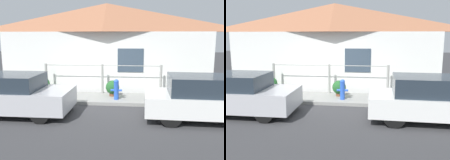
# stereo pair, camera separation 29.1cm
# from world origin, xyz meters

# --- Properties ---
(ground_plane) EXTENTS (60.00, 60.00, 0.00)m
(ground_plane) POSITION_xyz_m (0.00, 0.00, 0.00)
(ground_plane) COLOR #38383A
(sidewalk) EXTENTS (24.00, 1.61, 0.12)m
(sidewalk) POSITION_xyz_m (0.00, 0.80, 0.06)
(sidewalk) COLOR gray
(sidewalk) RESTS_ON ground_plane
(house) EXTENTS (9.60, 2.23, 3.95)m
(house) POSITION_xyz_m (0.00, 2.94, 3.12)
(house) COLOR white
(house) RESTS_ON ground_plane
(fence) EXTENTS (4.90, 0.10, 1.22)m
(fence) POSITION_xyz_m (0.00, 1.46, 0.79)
(fence) COLOR #999993
(fence) RESTS_ON sidewalk
(car_left) EXTENTS (3.70, 1.73, 1.31)m
(car_left) POSITION_xyz_m (-2.52, -1.25, 0.65)
(car_left) COLOR #B7B7BC
(car_left) RESTS_ON ground_plane
(car_right) EXTENTS (3.86, 1.72, 1.35)m
(car_right) POSITION_xyz_m (3.54, -1.25, 0.67)
(car_right) COLOR white
(car_right) RESTS_ON ground_plane
(fire_hydrant) EXTENTS (0.43, 0.19, 0.77)m
(fire_hydrant) POSITION_xyz_m (0.66, 0.49, 0.53)
(fire_hydrant) COLOR blue
(fire_hydrant) RESTS_ON sidewalk
(potted_plant_near_hydrant) EXTENTS (0.54, 0.54, 0.63)m
(potted_plant_near_hydrant) POSITION_xyz_m (0.47, 1.01, 0.46)
(potted_plant_near_hydrant) COLOR brown
(potted_plant_near_hydrant) RESTS_ON sidewalk
(potted_plant_by_fence) EXTENTS (0.59, 0.59, 0.66)m
(potted_plant_by_fence) POSITION_xyz_m (-2.51, 1.30, 0.47)
(potted_plant_by_fence) COLOR #9E5638
(potted_plant_by_fence) RESTS_ON sidewalk
(potted_plant_corner) EXTENTS (0.52, 0.52, 0.63)m
(potted_plant_corner) POSITION_xyz_m (3.70, 0.93, 0.46)
(potted_plant_corner) COLOR #9E5638
(potted_plant_corner) RESTS_ON sidewalk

